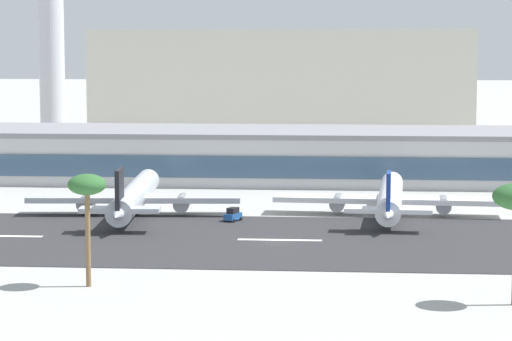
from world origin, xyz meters
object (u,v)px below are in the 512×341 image
(terminal_building, at_px, (278,155))
(palm_tree_2, at_px, (87,189))
(distant_hotel_block, at_px, (282,82))
(service_baggage_tug_1, at_px, (233,215))
(airliner_black_tail_gate_1, at_px, (134,197))
(control_tower, at_px, (51,40))
(airliner_navy_tail_gate_2, at_px, (390,199))

(terminal_building, distance_m, palm_tree_2, 102.24)
(distant_hotel_block, height_order, service_baggage_tug_1, distant_hotel_block)
(airliner_black_tail_gate_1, distance_m, palm_tree_2, 53.07)
(terminal_building, relative_size, palm_tree_2, 16.13)
(terminal_building, xyz_separation_m, control_tower, (-57.10, 38.70, 23.51))
(control_tower, xyz_separation_m, distant_hotel_block, (51.42, 78.20, -12.67))
(distant_hotel_block, xyz_separation_m, airliner_navy_tail_gate_2, (26.56, -162.67, -13.18))
(control_tower, height_order, service_baggage_tug_1, control_tower)
(control_tower, bearing_deg, terminal_building, -34.13)
(terminal_building, xyz_separation_m, palm_tree_2, (-15.87, -100.82, 6.14))
(control_tower, bearing_deg, airliner_black_tail_gate_1, -67.32)
(terminal_building, xyz_separation_m, airliner_navy_tail_gate_2, (20.88, -45.77, -2.35))
(control_tower, relative_size, distant_hotel_block, 0.44)
(airliner_navy_tail_gate_2, relative_size, palm_tree_2, 3.32)
(distant_hotel_block, relative_size, airliner_navy_tail_gate_2, 2.65)
(service_baggage_tug_1, relative_size, palm_tree_2, 0.27)
(control_tower, height_order, distant_hotel_block, control_tower)
(airliner_navy_tail_gate_2, bearing_deg, terminal_building, 27.94)
(airliner_navy_tail_gate_2, xyz_separation_m, palm_tree_2, (-36.75, -55.04, 8.49))
(palm_tree_2, bearing_deg, control_tower, 106.46)
(service_baggage_tug_1, bearing_deg, control_tower, -126.17)
(airliner_black_tail_gate_1, distance_m, airliner_navy_tail_gate_2, 41.59)
(distant_hotel_block, relative_size, service_baggage_tug_1, 32.11)
(terminal_building, bearing_deg, service_baggage_tug_1, -94.27)
(terminal_building, height_order, distant_hotel_block, distant_hotel_block)
(terminal_building, height_order, airliner_navy_tail_gate_2, terminal_building)
(distant_hotel_block, xyz_separation_m, palm_tree_2, (-10.19, -217.72, -4.70))
(control_tower, distance_m, service_baggage_tug_1, 109.67)
(terminal_building, xyz_separation_m, airliner_black_tail_gate_1, (-20.61, -48.61, -2.18))
(distant_hotel_block, bearing_deg, control_tower, -123.33)
(terminal_building, bearing_deg, airliner_black_tail_gate_1, -112.97)
(distant_hotel_block, distance_m, service_baggage_tug_1, 170.73)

